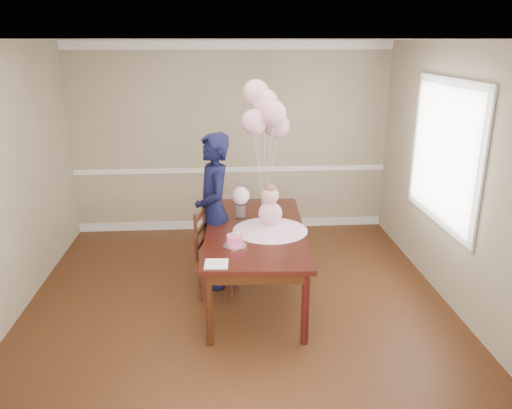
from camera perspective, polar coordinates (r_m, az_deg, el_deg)
name	(u,v)px	position (r m, az deg, el deg)	size (l,w,h in m)	color
floor	(239,314)	(5.29, -1.97, -12.35)	(4.50, 5.00, 0.00)	#341A0D
ceiling	(236,39)	(4.55, -2.35, 18.35)	(4.50, 5.00, 0.02)	silver
wall_back	(231,139)	(7.18, -2.88, 7.48)	(4.50, 0.02, 2.70)	tan
wall_front	(257,337)	(2.45, 0.07, -14.95)	(4.50, 0.02, 2.70)	tan
wall_right	(466,184)	(5.32, 22.90, 2.17)	(0.02, 5.00, 2.70)	tan
chair_rail_trim	(231,170)	(7.26, -2.82, 3.98)	(4.50, 0.02, 0.07)	white
crown_molding	(229,45)	(7.04, -3.05, 17.75)	(4.50, 0.02, 0.12)	white
baseboard_trim	(232,224)	(7.52, -2.72, -2.24)	(4.50, 0.02, 0.12)	white
window_frame	(445,153)	(5.70, 20.75, 5.52)	(0.02, 1.66, 1.56)	silver
window_blinds	(443,153)	(5.69, 20.58, 5.52)	(0.01, 1.50, 1.40)	white
dining_table_top	(255,231)	(5.33, -0.09, -3.02)	(1.04, 2.09, 0.05)	black
table_apron	(255,238)	(5.36, -0.09, -3.80)	(0.94, 1.98, 0.10)	black
table_leg_fl	(209,310)	(4.65, -5.38, -11.87)	(0.07, 0.07, 0.73)	black
table_leg_fr	(305,309)	(4.67, 5.65, -11.76)	(0.07, 0.07, 0.73)	black
table_leg_bl	(219,232)	(6.38, -4.20, -3.18)	(0.07, 0.07, 0.73)	black
table_leg_br	(288,232)	(6.39, 3.68, -3.12)	(0.07, 0.07, 0.73)	black
baby_skirt	(270,226)	(5.26, 1.63, -2.42)	(0.79, 0.79, 0.10)	#EFB0D7
baby_torso	(270,213)	(5.21, 1.64, -1.02)	(0.25, 0.25, 0.25)	#E490C2
baby_head	(270,195)	(5.15, 1.66, 1.06)	(0.18, 0.18, 0.18)	beige
baby_hair	(270,190)	(5.13, 1.67, 1.72)	(0.13, 0.13, 0.13)	brown
cake_platter	(235,246)	(4.89, -2.44, -4.70)	(0.23, 0.23, 0.01)	#B6B6BB
birthday_cake	(235,240)	(4.87, -2.45, -4.09)	(0.16, 0.16, 0.10)	#F54D94
cake_flower_a	(235,234)	(4.84, -2.46, -3.35)	(0.03, 0.03, 0.03)	silver
cake_flower_b	(238,233)	(4.86, -2.08, -3.26)	(0.03, 0.03, 0.03)	silver
rose_vase_near	(241,212)	(5.59, -1.76, -0.81)	(0.10, 0.10, 0.17)	white
roses_near	(241,196)	(5.53, -1.77, 1.02)	(0.20, 0.20, 0.20)	silver
napkin	(216,264)	(4.51, -4.55, -6.77)	(0.21, 0.21, 0.01)	white
balloon_weight	(263,210)	(5.86, 0.82, -0.64)	(0.04, 0.04, 0.02)	#B9B9BE
balloon_a	(254,122)	(5.61, -0.21, 9.39)	(0.29, 0.29, 0.29)	#FFB4CA
balloon_b	(273,113)	(5.55, 1.99, 10.37)	(0.29, 0.29, 0.29)	#F1ABC6
balloon_c	(265,102)	(5.69, 1.06, 11.63)	(0.29, 0.29, 0.29)	#FDB3CB
balloon_d	(256,92)	(5.69, -0.02, 12.69)	(0.29, 0.29, 0.29)	#FFB4CD
balloon_e	(277,126)	(5.71, 2.43, 9.00)	(0.29, 0.29, 0.29)	#DA9AAF
balloon_ribbon_a	(259,174)	(5.73, 0.32, 3.51)	(0.00, 0.00, 0.88)	white
balloon_ribbon_b	(268,170)	(5.70, 1.38, 3.95)	(0.00, 0.00, 0.98)	white
balloon_ribbon_c	(264,164)	(5.76, 0.93, 4.64)	(0.00, 0.00, 1.08)	white
balloon_ribbon_d	(260,159)	(5.76, 0.41, 5.17)	(0.00, 0.00, 1.19)	white
balloon_ribbon_e	(270,175)	(5.78, 1.60, 3.37)	(0.00, 0.00, 0.82)	white
dining_chair_seat	(218,258)	(5.49, -4.34, -6.09)	(0.42, 0.42, 0.05)	#3C2210
chair_leg_fl	(199,282)	(5.48, -6.49, -8.85)	(0.04, 0.04, 0.41)	#3C1A10
chair_leg_fr	(231,285)	(5.40, -2.89, -9.16)	(0.04, 0.04, 0.41)	#38190F
chair_leg_bl	(207,269)	(5.78, -5.57, -7.31)	(0.04, 0.04, 0.41)	#33160D
chair_leg_br	(237,271)	(5.70, -2.17, -7.58)	(0.04, 0.04, 0.41)	#35120E
chair_back_post_l	(196,239)	(5.27, -6.88, -3.93)	(0.04, 0.04, 0.54)	#33140E
chair_back_post_r	(204,227)	(5.58, -5.92, -2.60)	(0.04, 0.04, 0.54)	#37190F
chair_slat_low	(201,243)	(5.47, -6.35, -4.37)	(0.03, 0.39, 0.05)	#37140F
chair_slat_mid	(200,230)	(5.41, -6.40, -2.87)	(0.03, 0.39, 0.05)	#351C0E
chair_slat_top	(200,216)	(5.36, -6.46, -1.33)	(0.03, 0.39, 0.05)	#3A180F
woman	(214,212)	(5.56, -4.84, -0.81)	(0.64, 0.43, 1.76)	black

